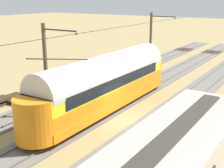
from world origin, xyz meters
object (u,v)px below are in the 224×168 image
object	(u,v)px
vintage_streetcar	(106,82)
catenary_pole_foreground	(151,41)
spare_tie_stack	(8,99)
catenary_pole_mid_near	(47,69)

from	to	relation	value
vintage_streetcar	catenary_pole_foreground	bearing A→B (deg)	-78.44
spare_tie_stack	catenary_pole_mid_near	bearing A→B (deg)	175.40
spare_tie_stack	catenary_pole_foreground	bearing A→B (deg)	-106.78
catenary_pole_foreground	spare_tie_stack	size ratio (longest dim) A/B	2.79
vintage_streetcar	spare_tie_stack	bearing A→B (deg)	20.47
catenary_pole_foreground	vintage_streetcar	bearing A→B (deg)	101.56
vintage_streetcar	catenary_pole_mid_near	world-z (taller)	catenary_pole_mid_near
catenary_pole_mid_near	vintage_streetcar	bearing A→B (deg)	-130.16
spare_tie_stack	vintage_streetcar	bearing A→B (deg)	-159.53
catenary_pole_foreground	catenary_pole_mid_near	distance (m)	16.82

